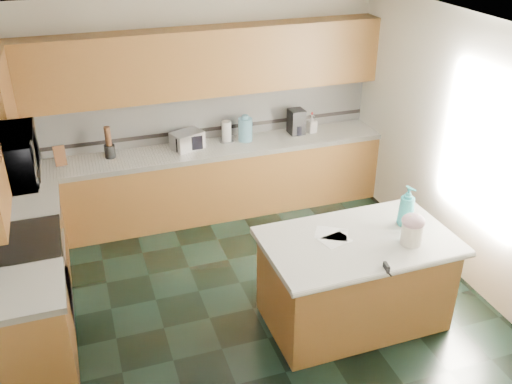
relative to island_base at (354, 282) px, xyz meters
name	(u,v)px	position (x,y,z in m)	size (l,w,h in m)	color
floor	(253,308)	(-0.86, 0.44, -0.43)	(4.60, 4.60, 0.00)	black
ceiling	(252,36)	(-0.86, 0.44, 2.27)	(4.60, 4.60, 0.00)	white
wall_back	(193,106)	(-0.86, 2.76, 0.92)	(4.60, 0.04, 2.70)	white
wall_front	(386,375)	(-0.86, -1.88, 0.92)	(4.60, 0.04, 2.70)	white
wall_right	(471,155)	(1.46, 0.44, 0.92)	(0.04, 4.60, 2.70)	white
back_base_cab	(203,184)	(-0.86, 2.44, 0.00)	(4.60, 0.60, 0.86)	#543116
back_countertop	(201,150)	(-0.86, 2.44, 0.46)	(4.60, 0.64, 0.06)	white
back_upper_cab	(194,63)	(-0.86, 2.58, 1.51)	(4.60, 0.33, 0.78)	#543116
back_backsplash	(194,116)	(-0.86, 2.73, 0.81)	(4.60, 0.02, 0.63)	silver
back_accent_band	(195,131)	(-0.86, 2.72, 0.61)	(4.60, 0.01, 0.05)	black
left_base_cab_rear	(35,241)	(-2.86, 1.73, 0.00)	(0.60, 0.82, 0.86)	#543116
left_counter_rear	(27,203)	(-2.86, 1.73, 0.46)	(0.64, 0.82, 0.06)	white
left_base_cab_front	(34,336)	(-2.86, 0.20, 0.00)	(0.60, 0.72, 0.86)	#543116
left_counter_front	(23,291)	(-2.86, 0.20, 0.46)	(0.64, 0.72, 0.06)	white
range_body	(34,283)	(-2.86, 0.94, 0.01)	(0.60, 0.76, 0.88)	#B7B7BC
range_oven_door	(67,281)	(-2.57, 0.94, -0.03)	(0.02, 0.68, 0.55)	black
range_cooktop	(25,242)	(-2.86, 0.94, 0.47)	(0.62, 0.78, 0.04)	black
range_handle	(64,247)	(-2.54, 0.94, 0.35)	(0.02, 0.02, 0.66)	#B7B7BC
microwave	(6,158)	(-2.86, 0.94, 1.30)	(0.73, 0.50, 0.41)	#B7B7BC
island_base	(354,282)	(0.00, 0.00, 0.00)	(1.63, 0.93, 0.86)	#543116
island_top	(359,241)	(0.00, 0.00, 0.46)	(1.73, 1.03, 0.06)	white
island_bullnose	(388,273)	(0.00, -0.51, 0.46)	(0.06, 0.06, 1.73)	white
treat_jar	(412,234)	(0.40, -0.21, 0.59)	(0.19, 0.19, 0.20)	white
treat_jar_lid	(414,221)	(0.40, -0.21, 0.72)	(0.21, 0.21, 0.13)	#D7A8B7
treat_jar_knob	(414,217)	(0.40, -0.21, 0.76)	(0.02, 0.02, 0.07)	tan
treat_jar_knob_end_l	(411,217)	(0.37, -0.21, 0.76)	(0.04, 0.04, 0.04)	tan
treat_jar_knob_end_r	(418,216)	(0.43, -0.21, 0.76)	(0.04, 0.04, 0.04)	tan
soap_bottle_island	(407,206)	(0.52, 0.08, 0.69)	(0.15, 0.16, 0.40)	teal
paper_sheet_a	(335,240)	(-0.21, 0.04, 0.49)	(0.26, 0.20, 0.00)	white
paper_sheet_b	(331,233)	(-0.20, 0.16, 0.49)	(0.30, 0.22, 0.00)	white
clamp_body	(386,268)	(-0.01, -0.49, 0.50)	(0.03, 0.09, 0.08)	black
clamp_handle	(389,274)	(-0.01, -0.55, 0.48)	(0.01, 0.01, 0.06)	black
knife_block	(60,156)	(-2.49, 2.49, 0.61)	(0.13, 0.10, 0.23)	#472814
utensil_crock	(110,151)	(-1.94, 2.52, 0.57)	(0.12, 0.12, 0.16)	black
utensil_bundle	(108,136)	(-1.94, 2.52, 0.76)	(0.07, 0.07, 0.23)	#472814
toaster_oven	(187,140)	(-1.02, 2.49, 0.60)	(0.37, 0.25, 0.21)	#B7B7BC
toaster_oven_door	(189,144)	(-1.02, 2.37, 0.60)	(0.33, 0.01, 0.17)	black
paper_towel	(227,132)	(-0.51, 2.54, 0.62)	(0.12, 0.12, 0.27)	white
paper_towel_base	(227,141)	(-0.51, 2.54, 0.50)	(0.18, 0.18, 0.01)	#B7B7BC
water_jug	(245,130)	(-0.28, 2.50, 0.64)	(0.18, 0.18, 0.29)	#64A5C3
water_jug_neck	(245,117)	(-0.28, 2.50, 0.80)	(0.08, 0.08, 0.04)	#64A5C3
coffee_maker	(296,122)	(0.42, 2.52, 0.65)	(0.19, 0.21, 0.32)	black
coffee_carafe	(298,130)	(0.42, 2.47, 0.56)	(0.13, 0.13, 0.13)	black
soap_bottle_back	(312,123)	(0.62, 2.49, 0.61)	(0.11, 0.11, 0.24)	white
soap_back_cap	(312,113)	(0.62, 2.49, 0.75)	(0.02, 0.02, 0.03)	red
window_light_proxy	(485,149)	(1.43, 0.24, 1.07)	(0.02, 1.40, 1.10)	white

